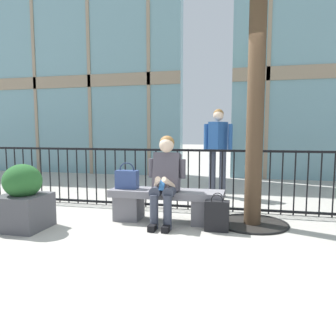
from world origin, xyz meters
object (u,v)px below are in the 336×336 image
at_px(stone_bench, 166,202).
at_px(handbag_on_bench, 127,179).
at_px(seated_person_with_phone, 165,177).
at_px(bystander_at_railing, 218,146).
at_px(shopping_bag, 217,215).
at_px(planter, 23,199).

distance_m(stone_bench, handbag_on_bench, 0.66).
height_order(stone_bench, seated_person_with_phone, seated_person_with_phone).
bearing_deg(bystander_at_railing, shopping_bag, -85.66).
relative_size(stone_bench, shopping_bag, 3.31).
relative_size(stone_bench, handbag_on_bench, 4.23).
xyz_separation_m(stone_bench, handbag_on_bench, (-0.58, -0.01, 0.32)).
xyz_separation_m(seated_person_with_phone, bystander_at_railing, (0.54, 2.12, 0.35)).
bearing_deg(handbag_on_bench, planter, -146.82).
bearing_deg(stone_bench, shopping_bag, -20.57).
bearing_deg(stone_bench, planter, -156.25).
bearing_deg(planter, bystander_at_railing, 50.32).
xyz_separation_m(seated_person_with_phone, handbag_on_bench, (-0.60, 0.12, -0.06)).
bearing_deg(handbag_on_bench, bystander_at_railing, 60.41).
bearing_deg(bystander_at_railing, stone_bench, -105.63).
height_order(seated_person_with_phone, bystander_at_railing, bystander_at_railing).
distance_m(stone_bench, shopping_bag, 0.78).
bearing_deg(shopping_bag, planter, -168.82).
height_order(stone_bench, planter, planter).
height_order(handbag_on_bench, planter, planter).
bearing_deg(stone_bench, bystander_at_railing, 74.37).
relative_size(bystander_at_railing, planter, 2.01).
relative_size(shopping_bag, bystander_at_railing, 0.28).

